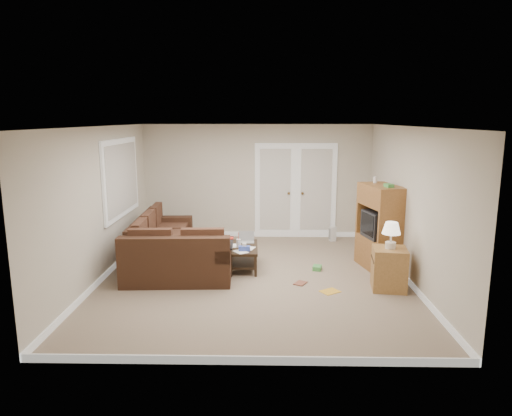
{
  "coord_description": "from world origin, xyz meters",
  "views": [
    {
      "loc": [
        0.17,
        -7.26,
        2.63
      ],
      "look_at": [
        0.02,
        0.47,
        1.1
      ],
      "focal_mm": 32.0,
      "sensor_mm": 36.0,
      "label": 1
    }
  ],
  "objects_px": {
    "coffee_table": "(244,256)",
    "tv_armoire": "(380,227)",
    "side_cabinet": "(389,265)",
    "sectional_sofa": "(168,251)"
  },
  "relations": [
    {
      "from": "sectional_sofa",
      "to": "side_cabinet",
      "type": "xyz_separation_m",
      "value": [
        3.64,
        -0.92,
        0.06
      ]
    },
    {
      "from": "sectional_sofa",
      "to": "tv_armoire",
      "type": "xyz_separation_m",
      "value": [
        3.73,
        0.11,
        0.43
      ]
    },
    {
      "from": "coffee_table",
      "to": "tv_armoire",
      "type": "bearing_deg",
      "value": -0.47
    },
    {
      "from": "sectional_sofa",
      "to": "side_cabinet",
      "type": "bearing_deg",
      "value": -16.76
    },
    {
      "from": "coffee_table",
      "to": "sectional_sofa",
      "type": "bearing_deg",
      "value": -178.77
    },
    {
      "from": "coffee_table",
      "to": "tv_armoire",
      "type": "relative_size",
      "value": 0.62
    },
    {
      "from": "sectional_sofa",
      "to": "coffee_table",
      "type": "height_order",
      "value": "sectional_sofa"
    },
    {
      "from": "sectional_sofa",
      "to": "tv_armoire",
      "type": "distance_m",
      "value": 3.75
    },
    {
      "from": "coffee_table",
      "to": "side_cabinet",
      "type": "bearing_deg",
      "value": -24.66
    },
    {
      "from": "coffee_table",
      "to": "tv_armoire",
      "type": "xyz_separation_m",
      "value": [
        2.39,
        0.04,
        0.54
      ]
    }
  ]
}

